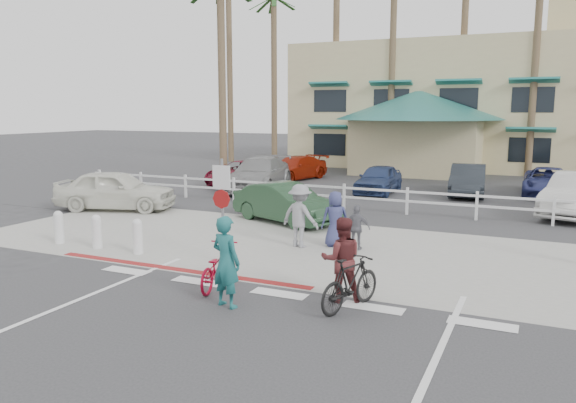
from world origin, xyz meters
The scene contains 34 objects.
ground centered at (0.00, 0.00, 0.00)m, with size 140.00×140.00×0.00m, color #333335.
bike_path centered at (0.00, -2.00, 0.00)m, with size 12.00×16.00×0.01m, color #333335.
sidewalk_plaza centered at (0.00, 4.50, 0.01)m, with size 22.00×7.00×0.01m, color gray.
cross_street centered at (0.00, 8.50, 0.00)m, with size 40.00×5.00×0.01m, color #333335.
parking_lot centered at (0.00, 18.00, 0.00)m, with size 50.00×16.00×0.01m, color #333335.
curb_red centered at (-3.00, 1.20, 0.01)m, with size 7.00×0.25×0.02m, color maroon.
rail_fence centered at (0.50, 10.50, 0.50)m, with size 29.40×0.16×1.00m, color silver, non-canonical shape.
building centered at (2.00, 31.00, 5.65)m, with size 28.00×16.00×11.30m, color beige, non-canonical shape.
sign_post centered at (-2.30, 2.20, 1.45)m, with size 0.50×0.10×2.90m, color gray, non-canonical shape.
bollard_0 centered at (-4.80, 2.00, 0.47)m, with size 0.26×0.26×0.95m, color silver, non-canonical shape.
bollard_1 centered at (-6.20, 2.00, 0.47)m, with size 0.26×0.26×0.95m, color silver, non-canonical shape.
bollard_2 centered at (-7.60, 2.00, 0.47)m, with size 0.26×0.26×0.95m, color silver, non-canonical shape.
palm_0 centered at (-16.00, 26.00, 7.50)m, with size 4.00×4.00×15.00m, color #1A3B17, non-canonical shape.
palm_1 centered at (-12.00, 25.00, 6.50)m, with size 4.00×4.00×13.00m, color #1A3B17, non-canonical shape.
palm_2 centered at (-8.00, 26.00, 8.00)m, with size 4.00×4.00×16.00m, color #1A3B17, non-canonical shape.
palm_3 centered at (-4.00, 25.00, 7.00)m, with size 4.00×4.00×14.00m, color #1A3B17, non-canonical shape.
palm_4 centered at (0.00, 26.00, 7.50)m, with size 4.00×4.00×15.00m, color #1A3B17, non-canonical shape.
palm_5 centered at (4.00, 25.00, 6.50)m, with size 4.00×4.00×13.00m, color #1A3B17, non-canonical shape.
palm_10 centered at (-10.00, 15.00, 6.00)m, with size 4.00×4.00×12.00m, color #1A3B17, non-canonical shape.
bike_red centered at (-1.42, 0.46, 0.46)m, with size 0.61×1.75×0.92m, color maroon.
rider_red centered at (-0.61, -0.49, 0.90)m, with size 0.66×0.43×1.80m, color #1C6163.
bike_black centered at (1.61, 0.37, 0.52)m, with size 0.49×1.73×1.04m, color black.
rider_black centered at (1.29, 0.76, 0.85)m, with size 0.83×0.64×1.70m, color #592223.
pedestrian_a centered at (-1.21, 4.48, 0.88)m, with size 1.14×0.65×1.76m, color gray.
pedestrian_child centered at (0.32, 4.82, 0.62)m, with size 0.72×0.30×1.24m, color slate.
pedestrian_b centered at (-0.36, 4.95, 0.78)m, with size 0.76×0.50×1.56m, color navy.
car_white_sedan centered at (-3.03, 7.44, 0.66)m, with size 1.40×4.02×1.32m, color #213F27.
car_red_compact centered at (-9.89, 6.94, 0.76)m, with size 1.80×4.46×1.52m, color silver.
lot_car_0 centered at (-8.99, 15.09, 0.61)m, with size 2.03×4.40×1.22m, color maroon.
lot_car_1 centered at (-7.36, 13.79, 0.77)m, with size 2.15×5.28×1.53m, color gray.
lot_car_2 centered at (-1.96, 15.17, 0.65)m, with size 1.54×3.83×1.30m, color navy.
lot_car_4 centered at (-7.47, 18.21, 0.63)m, with size 1.77×4.35×1.26m, color maroon.
lot_car_5 centered at (5.02, 17.68, 0.61)m, with size 2.04×4.42×1.23m, color navy.
lot_car_6 centered at (1.79, 16.25, 0.68)m, with size 1.45×4.15×1.37m, color #21262C.
Camera 1 is at (4.80, -9.45, 3.79)m, focal length 35.00 mm.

